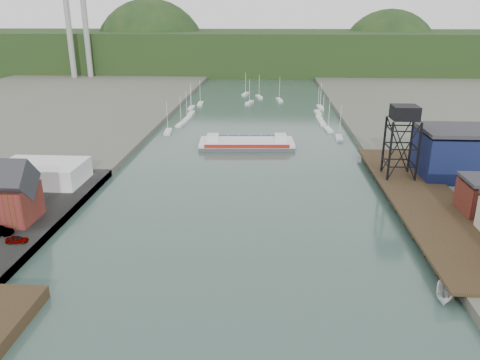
# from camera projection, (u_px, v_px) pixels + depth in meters

# --- Properties ---
(ground) EXTENTS (600.00, 600.00, 0.00)m
(ground) POSITION_uv_depth(u_px,v_px,m) (216.00, 348.00, 54.43)
(ground) COLOR #304B44
(ground) RESTS_ON ground
(east_pier) EXTENTS (14.00, 70.00, 2.45)m
(east_pier) POSITION_uv_depth(u_px,v_px,m) (424.00, 198.00, 93.95)
(east_pier) COLOR #2D2213
(east_pier) RESTS_ON ground
(harbor_building) EXTENTS (12.20, 8.20, 8.90)m
(harbor_building) POSITION_uv_depth(u_px,v_px,m) (0.00, 197.00, 83.12)
(harbor_building) COLOR #552618
(harbor_building) RESTS_ON west_quay
(white_shed) EXTENTS (18.00, 12.00, 4.50)m
(white_shed) POSITION_uv_depth(u_px,v_px,m) (42.00, 173.00, 102.81)
(white_shed) COLOR silver
(white_shed) RESTS_ON west_quay
(lift_tower) EXTENTS (6.50, 6.50, 16.00)m
(lift_tower) POSITION_uv_depth(u_px,v_px,m) (404.00, 117.00, 101.72)
(lift_tower) COLOR black
(lift_tower) RESTS_ON east_pier
(blue_shed) EXTENTS (20.50, 14.50, 11.30)m
(blue_shed) POSITION_uv_depth(u_px,v_px,m) (465.00, 154.00, 105.58)
(blue_shed) COLOR #0B1734
(blue_shed) RESTS_ON east_land
(marina_sailboats) EXTENTS (57.71, 92.65, 0.90)m
(marina_sailboats) POSITION_uv_depth(u_px,v_px,m) (255.00, 112.00, 184.60)
(marina_sailboats) COLOR silver
(marina_sailboats) RESTS_ON ground
(smokestacks) EXTENTS (11.20, 8.20, 60.00)m
(smokestacks) POSITION_uv_depth(u_px,v_px,m) (77.00, 27.00, 269.50)
(smokestacks) COLOR gray
(smokestacks) RESTS_ON ground
(distant_hills) EXTENTS (500.00, 120.00, 80.00)m
(distant_hills) POSITION_uv_depth(u_px,v_px,m) (257.00, 54.00, 334.78)
(distant_hills) COLOR black
(distant_hills) RESTS_ON ground
(chain_ferry) EXTENTS (28.01, 12.72, 3.94)m
(chain_ferry) POSITION_uv_depth(u_px,v_px,m) (247.00, 143.00, 136.80)
(chain_ferry) COLOR #444547
(chain_ferry) RESTS_ON ground
(motorboat) EXTENTS (3.66, 5.80, 2.10)m
(motorboat) POSITION_uv_depth(u_px,v_px,m) (444.00, 294.00, 63.07)
(motorboat) COLOR silver
(motorboat) RESTS_ON ground
(car_west_a) EXTENTS (3.62, 1.86, 1.18)m
(car_west_a) POSITION_uv_depth(u_px,v_px,m) (17.00, 239.00, 75.94)
(car_west_a) COLOR #999999
(car_west_a) RESTS_ON west_quay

